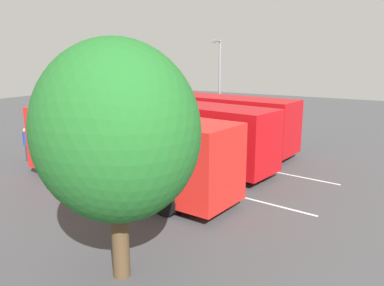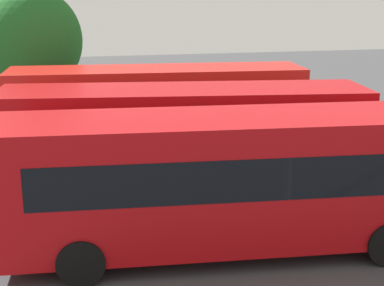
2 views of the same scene
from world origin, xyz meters
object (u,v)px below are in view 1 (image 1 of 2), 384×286
object	(u,v)px
bus_center_left	(179,131)
street_lamp	(219,81)
bus_far_left	(210,120)
depot_tree	(116,132)
pedestrian	(26,141)
bus_center_right	(122,148)

from	to	relation	value
bus_center_left	street_lamp	distance (m)	8.23
bus_far_left	depot_tree	bearing A→B (deg)	114.47
pedestrian	bus_center_left	bearing A→B (deg)	-7.51
bus_center_right	street_lamp	distance (m)	12.44
bus_center_right	street_lamp	bearing A→B (deg)	-76.58
street_lamp	bus_center_left	bearing A→B (deg)	-1.59
depot_tree	bus_center_right	bearing A→B (deg)	-49.23
bus_far_left	bus_center_right	distance (m)	8.15
bus_far_left	street_lamp	bearing A→B (deg)	-64.39
bus_far_left	bus_center_right	size ratio (longest dim) A/B	1.00
bus_center_right	depot_tree	size ratio (longest dim) A/B	1.76
bus_far_left	pedestrian	size ratio (longest dim) A/B	5.95
bus_far_left	depot_tree	xyz separation A→B (m)	(-4.72, 13.29, 2.02)
bus_center_right	depot_tree	bearing A→B (deg)	135.78
pedestrian	street_lamp	world-z (taller)	street_lamp
bus_far_left	bus_center_right	bearing A→B (deg)	96.91
street_lamp	depot_tree	world-z (taller)	street_lamp
bus_center_left	pedestrian	xyz separation A→B (m)	(7.29, 3.65, -0.71)
bus_center_right	bus_center_left	bearing A→B (deg)	-84.66
bus_center_right	street_lamp	size ratio (longest dim) A/B	1.62
bus_far_left	bus_center_right	xyz separation A→B (m)	(-0.28, 8.15, 0.00)
bus_center_right	pedestrian	bearing A→B (deg)	-0.58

